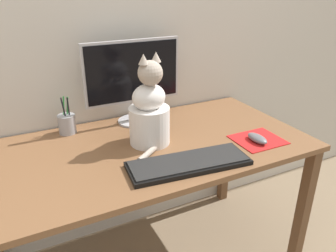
{
  "coord_description": "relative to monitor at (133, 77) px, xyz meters",
  "views": [
    {
      "loc": [
        -0.47,
        -1.18,
        1.37
      ],
      "look_at": [
        0.06,
        -0.11,
        0.84
      ],
      "focal_mm": 35.0,
      "sensor_mm": 36.0,
      "label": 1
    }
  ],
  "objects": [
    {
      "name": "mousepad_right",
      "position": [
        0.42,
        -0.44,
        -0.23
      ],
      "size": [
        0.21,
        0.19,
        0.0
      ],
      "rotation": [
        0.0,
        0.0,
        -0.01
      ],
      "color": "red",
      "rests_on": "desk"
    },
    {
      "name": "monitor",
      "position": [
        0.0,
        0.0,
        0.0
      ],
      "size": [
        0.48,
        0.17,
        0.41
      ],
      "color": "#B2B2B7",
      "rests_on": "desk"
    },
    {
      "name": "computer_mouse_right",
      "position": [
        0.4,
        -0.46,
        -0.21
      ],
      "size": [
        0.06,
        0.11,
        0.03
      ],
      "color": "slate",
      "rests_on": "mousepad_right"
    },
    {
      "name": "wall_back",
      "position": [
        -0.06,
        0.13,
        0.31
      ],
      "size": [
        7.0,
        0.04,
        2.5
      ],
      "color": "beige",
      "rests_on": "ground_plane"
    },
    {
      "name": "desk",
      "position": [
        -0.06,
        -0.27,
        -0.32
      ],
      "size": [
        1.46,
        0.72,
        0.71
      ],
      "color": "brown",
      "rests_on": "ground_plane"
    },
    {
      "name": "pen_cup",
      "position": [
        -0.33,
        0.02,
        -0.18
      ],
      "size": [
        0.08,
        0.08,
        0.18
      ],
      "color": "#99999E",
      "rests_on": "desk"
    },
    {
      "name": "cat",
      "position": [
        -0.02,
        -0.25,
        -0.08
      ],
      "size": [
        0.23,
        0.27,
        0.4
      ],
      "rotation": [
        0.0,
        0.0,
        0.29
      ],
      "color": "white",
      "rests_on": "desk"
    },
    {
      "name": "keyboard",
      "position": [
        0.03,
        -0.5,
        -0.22
      ],
      "size": [
        0.49,
        0.22,
        0.02
      ],
      "rotation": [
        0.0,
        0.0,
        -0.11
      ],
      "color": "black",
      "rests_on": "desk"
    }
  ]
}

